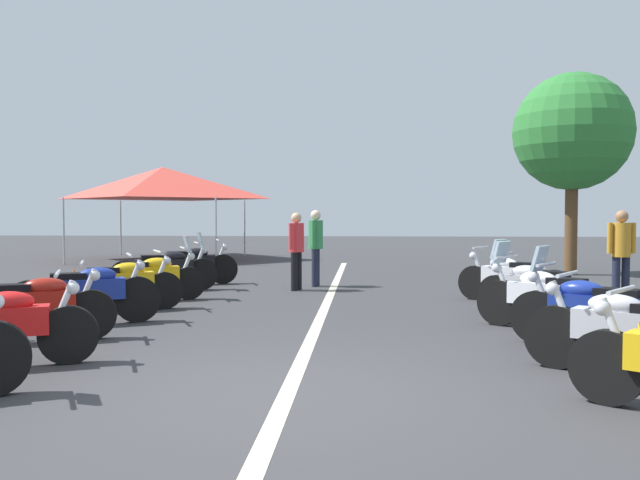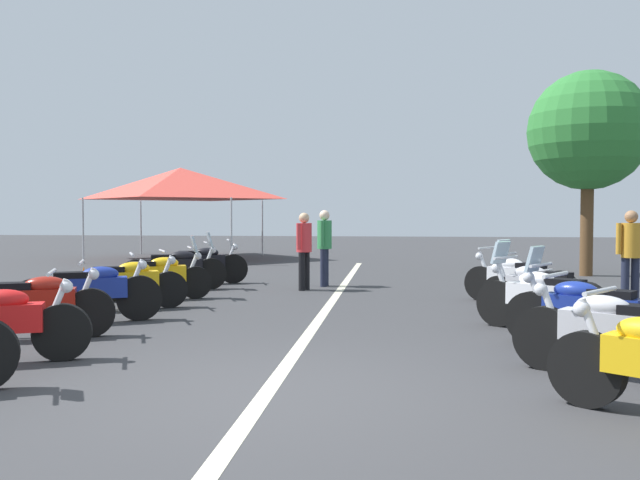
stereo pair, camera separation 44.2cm
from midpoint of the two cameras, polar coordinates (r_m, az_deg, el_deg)
ground_plane at (r=6.05m, az=-5.05°, el=-13.17°), size 80.00×80.00×0.00m
lane_centre_stripe at (r=10.75m, az=-0.98°, el=-6.29°), size 21.37×0.16×0.01m
motorcycle_left_row_2 at (r=9.14m, az=-24.78°, el=-5.18°), size 0.98×1.97×1.00m
motorcycle_left_row_3 at (r=10.23m, az=-20.62°, el=-4.25°), size 1.09×1.99×1.02m
motorcycle_left_row_4 at (r=11.42m, az=-17.95°, el=-3.62°), size 1.16×1.94×0.99m
motorcycle_left_row_5 at (r=12.61m, az=-15.45°, el=-3.01°), size 1.03×1.99×1.19m
motorcycle_left_row_6 at (r=14.12m, az=-13.98°, el=-2.37°), size 1.04×2.08×1.22m
motorcycle_left_row_7 at (r=15.25m, az=-11.99°, el=-2.02°), size 0.93×2.14×1.02m
motorcycle_right_row_1 at (r=7.10m, az=23.59°, el=-7.21°), size 1.32×1.87×1.01m
motorcycle_right_row_2 at (r=8.38m, az=21.07°, el=-5.66°), size 1.27×1.79×1.22m
motorcycle_right_row_3 at (r=9.51m, az=17.75°, el=-4.68°), size 1.47×1.78×1.22m
motorcycle_right_row_4 at (r=10.86m, az=16.98°, el=-3.89°), size 1.36×1.67×1.19m
motorcycle_right_row_5 at (r=12.34m, az=15.17°, el=-3.13°), size 1.32×1.80×1.00m
traffic_cone_1 at (r=13.13m, az=-21.27°, el=-3.61°), size 0.36×0.36×0.61m
bystander_0 at (r=13.81m, az=-2.96°, el=-0.44°), size 0.49×0.32×1.62m
bystander_1 at (r=14.55m, az=-1.24°, el=-0.15°), size 0.53×0.32×1.68m
bystander_2 at (r=13.06m, az=23.58°, el=-0.68°), size 0.32×0.53×1.66m
roadside_tree_0 at (r=18.51m, az=20.23°, el=8.66°), size 3.03×3.03×5.24m
event_tent at (r=23.70m, az=-13.90°, el=4.77°), size 5.37×5.37×3.20m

